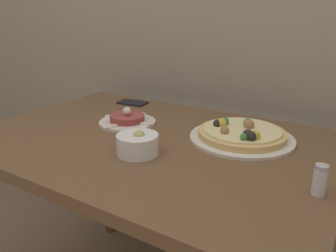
# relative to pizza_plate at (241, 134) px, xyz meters

# --- Properties ---
(dining_table) EXTENTS (1.15, 0.79, 0.78)m
(dining_table) POSITION_rel_pizza_plate_xyz_m (-0.26, -0.14, -0.13)
(dining_table) COLOR brown
(dining_table) RESTS_ON ground_plane
(pizza_plate) EXTENTS (0.33, 0.33, 0.06)m
(pizza_plate) POSITION_rel_pizza_plate_xyz_m (0.00, 0.00, 0.00)
(pizza_plate) COLOR silver
(pizza_plate) RESTS_ON dining_table
(tartare_plate) EXTENTS (0.21, 0.21, 0.06)m
(tartare_plate) POSITION_rel_pizza_plate_xyz_m (-0.41, -0.07, -0.00)
(tartare_plate) COLOR silver
(tartare_plate) RESTS_ON dining_table
(small_bowl) EXTENTS (0.12, 0.12, 0.07)m
(small_bowl) POSITION_rel_pizza_plate_xyz_m (-0.21, -0.26, 0.01)
(small_bowl) COLOR white
(small_bowl) RESTS_ON dining_table
(napkin) EXTENTS (0.13, 0.09, 0.01)m
(napkin) POSITION_rel_pizza_plate_xyz_m (-0.56, 0.16, -0.01)
(napkin) COLOR black
(napkin) RESTS_ON dining_table
(salt_shaker) EXTENTS (0.03, 0.03, 0.07)m
(salt_shaker) POSITION_rel_pizza_plate_xyz_m (0.26, -0.23, 0.02)
(salt_shaker) COLOR silver
(salt_shaker) RESTS_ON dining_table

